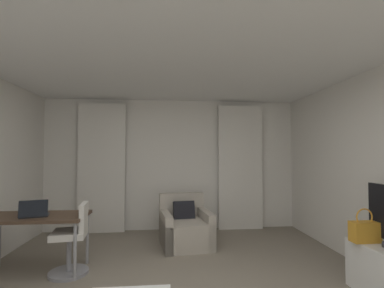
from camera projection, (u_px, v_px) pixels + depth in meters
The scene contains 9 objects.
wall_window at pixel (172, 164), 5.62m from camera, with size 5.12×0.06×2.60m.
ceiling at pixel (179, 37), 2.65m from camera, with size 5.12×6.12×0.06m, color white.
curtain_left_panel at pixel (102, 167), 5.36m from camera, with size 0.90×0.06×2.50m.
curtain_right_panel at pixel (240, 167), 5.61m from camera, with size 0.90×0.06×2.50m.
armchair at pixel (185, 228), 4.59m from camera, with size 0.90×0.97×0.82m.
desk at pixel (35, 220), 3.53m from camera, with size 1.25×0.62×0.73m.
desk_chair at pixel (73, 242), 3.49m from camera, with size 0.48×0.48×0.88m.
laptop at pixel (34, 213), 3.44m from camera, with size 0.38×0.32×0.22m.
handbag_primary at pixel (365, 231), 3.04m from camera, with size 0.30×0.14×0.37m.
Camera 1 is at (-0.12, -2.61, 1.51)m, focal length 25.86 mm.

